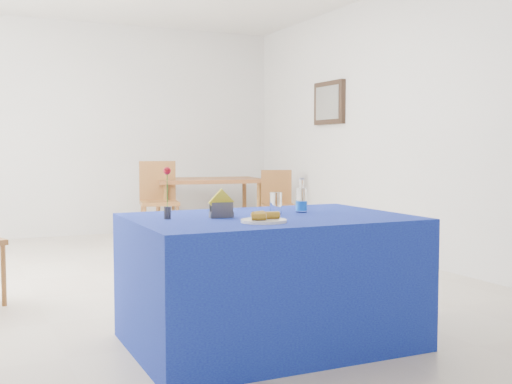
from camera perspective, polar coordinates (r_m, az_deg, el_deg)
floor at (r=5.50m, az=-7.23°, el=-8.23°), size 7.00×7.00×0.00m
room_shell at (r=5.41m, az=-7.40°, el=10.18°), size 7.00×7.00×7.00m
picture_frame at (r=7.89m, az=6.53°, el=7.88°), size 0.06×0.64×0.52m
picture_art at (r=7.88m, az=6.38°, el=7.89°), size 0.02×0.52×0.40m
plate at (r=3.45m, az=0.70°, el=-2.58°), size 0.25×0.25×0.01m
drinking_glass at (r=3.88m, az=1.77°, el=-1.00°), size 0.07×0.07×0.13m
salt_shaker at (r=3.72m, az=-3.57°, el=-1.56°), size 0.03×0.03×0.08m
pepper_shaker at (r=3.77m, az=-3.17°, el=-1.50°), size 0.03×0.03×0.08m
blue_table at (r=3.83m, az=1.18°, el=-7.81°), size 1.60×1.10×0.76m
water_bottle at (r=3.98m, az=4.06°, el=-0.79°), size 0.07×0.07×0.21m
napkin_holder at (r=3.67m, az=-3.11°, el=-1.54°), size 0.15×0.07×0.17m
rose_vase at (r=3.63m, az=-7.89°, el=-0.27°), size 0.04×0.04×0.29m
oak_table at (r=8.42m, az=-4.33°, el=0.68°), size 1.48×1.06×0.76m
chair_bg_left at (r=7.89m, az=-8.66°, el=-0.33°), size 0.52×0.52×0.99m
chair_bg_right at (r=8.09m, az=1.91°, el=-0.67°), size 0.49×0.49×0.87m
banana_pieces at (r=3.46m, az=0.66°, el=-2.09°), size 0.18×0.15×0.04m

